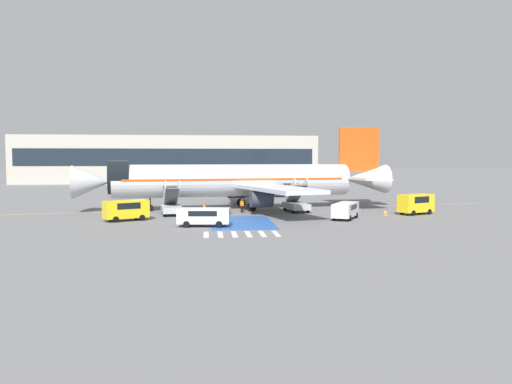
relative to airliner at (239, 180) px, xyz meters
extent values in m
plane|color=slate|center=(-2.17, 0.69, -3.69)|extent=(600.00, 600.00, 0.00)
cube|color=gold|center=(-0.60, -0.08, -3.69)|extent=(73.50, 10.59, 0.01)
cube|color=#2856A8|center=(-0.60, -13.67, -3.69)|extent=(6.27, 11.23, 0.01)
cube|color=silver|center=(-4.20, -21.52, -3.69)|extent=(0.44, 3.60, 0.01)
cube|color=silver|center=(-3.00, -21.52, -3.69)|extent=(0.44, 3.60, 0.01)
cube|color=silver|center=(-1.80, -21.52, -3.69)|extent=(0.44, 3.60, 0.01)
cube|color=silver|center=(-0.60, -21.52, -3.69)|extent=(0.44, 3.60, 0.01)
cube|color=silver|center=(0.60, -21.52, -3.69)|extent=(0.44, 3.60, 0.01)
cube|color=silver|center=(1.80, -21.52, -3.69)|extent=(0.44, 3.60, 0.01)
cylinder|color=silver|center=(-0.60, -0.08, 0.01)|extent=(30.48, 8.29, 4.10)
cone|color=silver|center=(-17.78, -2.52, 0.01)|extent=(5.02, 4.61, 4.01)
cone|color=silver|center=(17.39, 2.46, 0.01)|extent=(6.64, 4.76, 3.93)
cylinder|color=black|center=(-14.74, -2.09, 0.52)|extent=(3.01, 4.44, 4.14)
cube|color=#DB4C14|center=(-0.60, -0.08, 0.21)|extent=(28.10, 8.03, 0.24)
cube|color=silver|center=(3.68, -7.92, -0.61)|extent=(9.12, 16.63, 0.44)
cylinder|color=#38383D|center=(2.12, -6.90, -1.83)|extent=(2.78, 2.29, 1.95)
cube|color=silver|center=(1.34, 8.63, -0.61)|extent=(4.93, 15.89, 0.44)
cylinder|color=#38383D|center=(0.12, 7.22, -1.83)|extent=(2.78, 2.29, 1.95)
cube|color=#DB4C14|center=(16.48, 2.33, 4.00)|extent=(5.73, 1.16, 5.94)
cube|color=silver|center=(16.42, -1.61, 0.21)|extent=(4.57, 7.01, 0.24)
cube|color=silver|center=(15.33, 6.10, 0.21)|extent=(4.57, 7.01, 0.24)
cylinder|color=#38383D|center=(-11.06, -1.57, -1.84)|extent=(0.20, 0.20, 2.87)
cylinder|color=black|center=(-11.06, -1.57, -3.27)|extent=(0.87, 0.39, 0.84)
cylinder|color=#38383D|center=(1.38, -2.98, -1.88)|extent=(0.24, 0.24, 2.54)
cylinder|color=black|center=(1.38, -2.98, -3.14)|extent=(1.17, 0.75, 1.10)
cylinder|color=#38383D|center=(0.50, 3.25, -1.88)|extent=(0.24, 0.24, 2.54)
cylinder|color=black|center=(0.50, 3.25, -3.14)|extent=(1.17, 0.75, 1.10)
cube|color=#ADB2BA|center=(-8.17, -5.85, -2.99)|extent=(2.85, 5.06, 0.70)
cylinder|color=black|center=(-9.33, -4.32, -3.34)|extent=(0.32, 0.72, 0.70)
cylinder|color=black|center=(-7.48, -4.06, -3.34)|extent=(0.32, 0.72, 0.70)
cylinder|color=black|center=(-8.86, -7.65, -3.34)|extent=(0.32, 0.72, 0.70)
cylinder|color=black|center=(-7.01, -7.38, -3.34)|extent=(0.32, 0.72, 0.70)
cube|color=#4C4C51|center=(-8.17, -5.85, -1.58)|extent=(2.00, 4.31, 2.27)
cube|color=#4C4C51|center=(-8.49, -3.59, -0.51)|extent=(1.79, 1.32, 0.12)
cube|color=silver|center=(-8.93, -5.96, -1.10)|extent=(0.69, 4.48, 2.97)
cube|color=silver|center=(-7.41, -5.74, -1.10)|extent=(0.69, 4.48, 2.97)
cube|color=#ADB2BA|center=(6.78, -3.74, -2.99)|extent=(2.85, 5.06, 0.70)
cylinder|color=black|center=(5.62, -2.20, -3.34)|extent=(0.32, 0.72, 0.70)
cylinder|color=black|center=(7.47, -1.94, -3.34)|extent=(0.32, 0.72, 0.70)
cylinder|color=black|center=(6.09, -5.53, -3.34)|extent=(0.32, 0.72, 0.70)
cylinder|color=black|center=(7.94, -5.27, -3.34)|extent=(0.32, 0.72, 0.70)
cube|color=#4C4C51|center=(6.78, -3.74, -1.50)|extent=(2.00, 4.32, 2.44)
cube|color=#4C4C51|center=(6.46, -1.48, -0.35)|extent=(1.79, 1.32, 0.12)
cube|color=silver|center=(6.02, -3.84, -1.02)|extent=(0.70, 4.51, 3.13)
cube|color=silver|center=(7.54, -3.63, -1.02)|extent=(0.70, 4.51, 3.13)
cube|color=#38383D|center=(6.27, 20.60, -2.91)|extent=(9.58, 3.66, 0.60)
cube|color=silver|center=(1.74, 21.18, -2.41)|extent=(2.36, 2.62, 1.60)
cube|color=black|center=(0.71, 21.31, -2.09)|extent=(0.29, 1.99, 0.70)
cylinder|color=#B7BCC4|center=(6.68, 20.55, -1.48)|extent=(6.67, 3.08, 2.28)
cylinder|color=gold|center=(6.68, 20.55, -1.48)|extent=(0.64, 2.35, 2.32)
cylinder|color=black|center=(2.00, 19.95, -3.21)|extent=(0.99, 0.40, 0.96)
cylinder|color=black|center=(2.30, 22.30, -3.21)|extent=(0.99, 0.40, 0.96)
cylinder|color=black|center=(6.63, 19.36, -3.21)|extent=(0.99, 0.40, 0.96)
cylinder|color=black|center=(6.93, 21.71, -3.21)|extent=(0.99, 0.40, 0.96)
cylinder|color=black|center=(9.21, 19.03, -3.21)|extent=(0.99, 0.40, 0.96)
cylinder|color=black|center=(9.51, 21.38, -3.21)|extent=(0.99, 0.40, 0.96)
cube|color=yellow|center=(20.01, -8.29, -2.36)|extent=(4.65, 3.40, 2.03)
cube|color=black|center=(20.01, -8.29, -1.92)|extent=(2.90, 2.62, 0.73)
cylinder|color=black|center=(20.88, -6.99, -3.37)|extent=(0.67, 0.45, 0.64)
cylinder|color=black|center=(21.56, -8.48, -3.37)|extent=(0.67, 0.45, 0.64)
cylinder|color=black|center=(18.46, -8.10, -3.37)|extent=(0.67, 0.45, 0.64)
cylinder|color=black|center=(19.14, -9.59, -3.37)|extent=(0.67, 0.45, 0.64)
cube|color=silver|center=(10.64, -11.88, -2.67)|extent=(4.06, 5.28, 1.42)
cube|color=black|center=(10.64, -11.88, -2.35)|extent=(2.98, 3.32, 0.51)
cylinder|color=black|center=(10.61, -13.65, -3.37)|extent=(0.49, 0.66, 0.64)
cylinder|color=black|center=(9.14, -12.83, -3.37)|extent=(0.49, 0.66, 0.64)
cylinder|color=black|center=(12.14, -10.94, -3.37)|extent=(0.49, 0.66, 0.64)
cylinder|color=black|center=(10.67, -10.11, -3.37)|extent=(0.49, 0.66, 0.64)
cube|color=silver|center=(-4.42, -16.19, -2.67)|extent=(5.08, 2.56, 1.41)
cube|color=black|center=(-4.42, -16.19, -2.36)|extent=(2.89, 2.37, 0.51)
cylinder|color=black|center=(-6.03, -17.00, -3.37)|extent=(0.66, 0.26, 0.64)
cylinder|color=black|center=(-5.84, -15.08, -3.37)|extent=(0.66, 0.26, 0.64)
cylinder|color=black|center=(-3.00, -17.29, -3.37)|extent=(0.66, 0.26, 0.64)
cylinder|color=black|center=(-2.82, -15.38, -3.37)|extent=(0.66, 0.26, 0.64)
cube|color=yellow|center=(-12.48, -11.03, -2.47)|extent=(4.83, 3.75, 1.80)
cube|color=black|center=(-12.48, -11.03, -2.08)|extent=(3.06, 2.83, 0.65)
cylinder|color=black|center=(-11.66, -9.62, -3.37)|extent=(0.66, 0.48, 0.64)
cylinder|color=black|center=(-10.85, -11.14, -3.37)|extent=(0.66, 0.48, 0.64)
cylinder|color=black|center=(-14.11, -10.92, -3.37)|extent=(0.66, 0.48, 0.64)
cylinder|color=black|center=(-13.30, -12.44, -3.37)|extent=(0.66, 0.48, 0.64)
cube|color=gray|center=(-2.68, -5.61, -3.43)|extent=(2.86, 2.02, 0.12)
cylinder|color=black|center=(-3.83, -6.01, -3.49)|extent=(0.41, 0.18, 0.40)
cylinder|color=black|center=(-3.56, -4.77, -3.49)|extent=(0.41, 0.18, 0.40)
cylinder|color=black|center=(-1.80, -6.46, -3.49)|extent=(0.41, 0.18, 0.40)
cylinder|color=black|center=(-1.53, -5.21, -3.49)|extent=(0.41, 0.18, 0.40)
cylinder|color=gray|center=(-4.00, -6.03, -3.10)|extent=(0.05, 0.05, 0.55)
cylinder|color=gray|center=(-3.70, -4.68, -3.10)|extent=(0.05, 0.05, 0.55)
cylinder|color=gray|center=(-1.66, -6.54, -3.10)|extent=(0.05, 0.05, 0.55)
cylinder|color=gray|center=(-1.37, -5.19, -3.10)|extent=(0.05, 0.05, 0.55)
cylinder|color=black|center=(-4.34, -7.60, -3.31)|extent=(0.14, 0.14, 0.77)
cylinder|color=black|center=(-4.37, -7.76, -3.31)|extent=(0.14, 0.14, 0.77)
cube|color=orange|center=(-4.35, -7.68, -2.62)|extent=(0.30, 0.45, 0.61)
cube|color=silver|center=(-4.35, -7.68, -2.62)|extent=(0.31, 0.47, 0.06)
sphere|color=#9E704C|center=(-4.35, -7.68, -2.21)|extent=(0.21, 0.21, 0.21)
cylinder|color=black|center=(0.02, -4.21, -3.30)|extent=(0.14, 0.14, 0.79)
cylinder|color=black|center=(0.18, -4.15, -3.30)|extent=(0.14, 0.14, 0.79)
cube|color=orange|center=(0.10, -4.18, -2.60)|extent=(0.47, 0.35, 0.62)
cube|color=silver|center=(0.10, -4.18, -2.60)|extent=(0.48, 0.36, 0.06)
sphere|color=brown|center=(0.10, -4.18, -2.18)|extent=(0.21, 0.21, 0.21)
cone|color=orange|center=(16.20, -8.77, -3.37)|extent=(0.59, 0.59, 0.65)
cylinder|color=white|center=(16.20, -8.77, -3.34)|extent=(0.32, 0.32, 0.08)
cube|color=#B2AD9E|center=(-14.29, 72.96, 2.64)|extent=(79.63, 12.00, 12.67)
cube|color=#19232D|center=(-14.29, 66.91, 3.27)|extent=(76.45, 0.10, 4.43)
camera|label=1|loc=(-4.16, -63.68, 2.68)|focal=35.00mm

